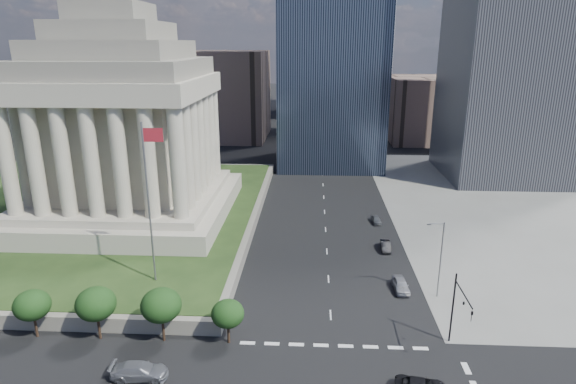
# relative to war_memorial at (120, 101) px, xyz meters

# --- Properties ---
(ground) EXTENTS (500.00, 500.00, 0.00)m
(ground) POSITION_rel_war_memorial_xyz_m (34.00, 52.00, -21.40)
(ground) COLOR black
(ground) RESTS_ON ground
(sidewalk_ne) EXTENTS (68.00, 90.00, 0.03)m
(sidewalk_ne) POSITION_rel_war_memorial_xyz_m (80.00, 12.00, -21.38)
(sidewalk_ne) COLOR slate
(sidewalk_ne) RESTS_ON ground
(plaza_terrace) EXTENTS (66.00, 70.00, 1.80)m
(plaza_terrace) POSITION_rel_war_memorial_xyz_m (-11.00, 2.00, -20.50)
(plaza_terrace) COLOR slate
(plaza_terrace) RESTS_ON ground
(plaza_lawn) EXTENTS (64.00, 68.00, 0.10)m
(plaza_lawn) POSITION_rel_war_memorial_xyz_m (-11.00, 2.00, -19.55)
(plaza_lawn) COLOR #1F3315
(plaza_lawn) RESTS_ON plaza_terrace
(war_memorial) EXTENTS (34.00, 34.00, 39.00)m
(war_memorial) POSITION_rel_war_memorial_xyz_m (0.00, 0.00, 0.00)
(war_memorial) COLOR #A49D8A
(war_memorial) RESTS_ON plaza_lawn
(flagpole) EXTENTS (2.52, 0.24, 20.00)m
(flagpole) POSITION_rel_war_memorial_xyz_m (12.17, -24.00, -8.29)
(flagpole) COLOR slate
(flagpole) RESTS_ON plaza_lawn
(tree_row) EXTENTS (53.00, 4.00, 6.00)m
(tree_row) POSITION_rel_war_memorial_xyz_m (-1.50, -34.00, -18.40)
(tree_row) COLOR black
(tree_row) RESTS_ON ground
(midrise_glass) EXTENTS (26.00, 26.00, 60.00)m
(midrise_glass) POSITION_rel_war_memorial_xyz_m (36.00, 47.00, 8.60)
(midrise_glass) COLOR black
(midrise_glass) RESTS_ON ground
(building_filler_ne) EXTENTS (20.00, 30.00, 20.00)m
(building_filler_ne) POSITION_rel_war_memorial_xyz_m (66.00, 82.00, -11.40)
(building_filler_ne) COLOR brown
(building_filler_ne) RESTS_ON ground
(building_filler_nw) EXTENTS (24.00, 30.00, 28.00)m
(building_filler_nw) POSITION_rel_war_memorial_xyz_m (4.00, 82.00, -7.40)
(building_filler_nw) COLOR brown
(building_filler_nw) RESTS_ON ground
(traffic_signal_ne) EXTENTS (0.30, 5.74, 8.00)m
(traffic_signal_ne) POSITION_rel_war_memorial_xyz_m (46.50, -34.30, -16.15)
(traffic_signal_ne) COLOR black
(traffic_signal_ne) RESTS_ON ground
(street_lamp_north) EXTENTS (2.13, 0.22, 10.00)m
(street_lamp_north) POSITION_rel_war_memorial_xyz_m (47.33, -23.00, -15.74)
(street_lamp_north) COLOR slate
(street_lamp_north) RESTS_ON ground
(suv_grey) EXTENTS (5.54, 2.51, 1.57)m
(suv_grey) POSITION_rel_war_memorial_xyz_m (15.52, -40.08, -20.61)
(suv_grey) COLOR slate
(suv_grey) RESTS_ON ground
(parked_sedan_near) EXTENTS (4.59, 1.99, 1.54)m
(parked_sedan_near) POSITION_rel_war_memorial_xyz_m (43.19, -21.59, -20.63)
(parked_sedan_near) COLOR #93949B
(parked_sedan_near) RESTS_ON ground
(parked_sedan_mid) EXTENTS (1.56, 4.07, 1.32)m
(parked_sedan_mid) POSITION_rel_war_memorial_xyz_m (43.00, -9.01, -20.74)
(parked_sedan_mid) COLOR black
(parked_sedan_mid) RESTS_ON ground
(parked_sedan_far) EXTENTS (3.73, 1.76, 1.23)m
(parked_sedan_far) POSITION_rel_war_memorial_xyz_m (43.00, 2.62, -20.78)
(parked_sedan_far) COLOR #53575A
(parked_sedan_far) RESTS_ON ground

